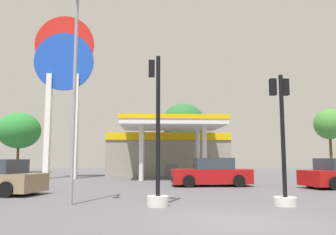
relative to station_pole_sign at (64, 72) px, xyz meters
name	(u,v)px	position (x,y,z in m)	size (l,w,h in m)	color
ground_plane	(235,221)	(8.87, -18.06, -8.22)	(90.00, 90.00, 0.00)	#56565B
gas_station	(168,151)	(8.41, 3.91, -6.07)	(10.61, 11.42, 4.46)	gray
station_pole_sign	(64,72)	(0.00, 0.00, 0.00)	(4.61, 0.56, 12.78)	white
car_0	(211,173)	(10.20, -7.47, -7.51)	(4.39, 2.06, 1.56)	black
traffic_signal_0	(157,161)	(6.98, -15.40, -6.75)	(0.70, 0.71, 4.98)	silver
traffic_signal_1	(283,157)	(11.18, -15.46, -6.63)	(0.74, 0.74, 4.37)	silver
tree_0	(19,130)	(-6.98, 10.26, -3.78)	(4.46, 4.46, 6.34)	brown
tree_1	(183,123)	(10.29, 8.64, -3.08)	(4.48, 4.48, 7.20)	brown
tree_2	(329,124)	(26.31, 9.36, -3.03)	(3.27, 3.27, 6.87)	brown
corner_streetlamp	(74,76)	(4.11, -15.03, -3.87)	(0.24, 1.48, 7.28)	gray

